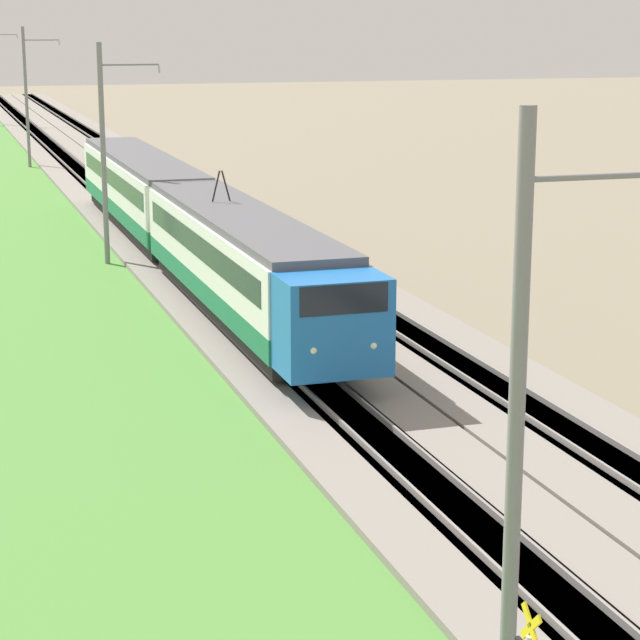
{
  "coord_description": "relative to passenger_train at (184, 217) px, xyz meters",
  "views": [
    {
      "loc": [
        -9.52,
        9.76,
        9.85
      ],
      "look_at": [
        21.29,
        0.0,
        2.15
      ],
      "focal_mm": 70.0,
      "sensor_mm": 36.0,
      "label": 1
    }
  ],
  "objects": [
    {
      "name": "ballast_adjacent",
      "position": [
        10.58,
        -4.52,
        -2.13
      ],
      "size": [
        240.0,
        4.4,
        0.3
      ],
      "color": "gray",
      "rests_on": "ground"
    },
    {
      "name": "ballast_main",
      "position": [
        10.58,
        0.0,
        -2.13
      ],
      "size": [
        240.0,
        4.4,
        0.3
      ],
      "color": "gray",
      "rests_on": "ground"
    },
    {
      "name": "passenger_train",
      "position": [
        0.0,
        0.0,
        0.0
      ],
      "size": [
        39.83,
        2.93,
        4.89
      ],
      "rotation": [
        0.0,
        0.0,
        3.14
      ],
      "color": "blue",
      "rests_on": "ground"
    },
    {
      "name": "track_adjacent",
      "position": [
        10.58,
        -4.52,
        -2.12
      ],
      "size": [
        240.0,
        1.57,
        0.45
      ],
      "color": "#4C4238",
      "rests_on": "ground"
    },
    {
      "name": "track_main",
      "position": [
        10.58,
        0.0,
        -2.12
      ],
      "size": [
        240.0,
        1.57,
        0.45
      ],
      "color": "#4C4238",
      "rests_on": "ground"
    },
    {
      "name": "catenary_mast_far",
      "position": [
        39.93,
        2.74,
        2.7
      ],
      "size": [
        0.22,
        2.56,
        9.65
      ],
      "color": "slate",
      "rests_on": "ground"
    },
    {
      "name": "grass_verge",
      "position": [
        10.58,
        5.42,
        -2.22
      ],
      "size": [
        240.0,
        13.12,
        0.12
      ],
      "color": "#4C8438",
      "rests_on": "ground"
    },
    {
      "name": "catenary_mast_mid",
      "position": [
        2.34,
        2.74,
        2.43
      ],
      "size": [
        0.22,
        2.56,
        9.13
      ],
      "color": "slate",
      "rests_on": "ground"
    },
    {
      "name": "catenary_mast_near",
      "position": [
        -35.24,
        2.74,
        2.31
      ],
      "size": [
        0.22,
        2.56,
        8.9
      ],
      "color": "slate",
      "rests_on": "ground"
    }
  ]
}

